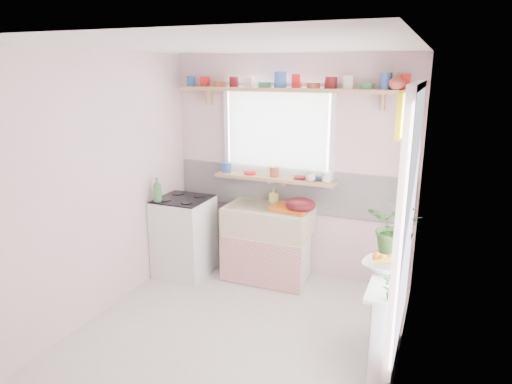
% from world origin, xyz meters
% --- Properties ---
extents(room, '(3.20, 3.20, 3.20)m').
position_xyz_m(room, '(0.66, 0.86, 1.37)').
color(room, silver).
rests_on(room, ground).
extents(sink_unit, '(0.95, 0.65, 1.11)m').
position_xyz_m(sink_unit, '(-0.15, 1.29, 0.43)').
color(sink_unit, white).
rests_on(sink_unit, ground).
extents(cooker, '(0.58, 0.58, 0.93)m').
position_xyz_m(cooker, '(-1.10, 1.05, 0.46)').
color(cooker, white).
rests_on(cooker, ground).
extents(radiator_ledge, '(0.22, 0.95, 0.78)m').
position_xyz_m(radiator_ledge, '(1.30, 0.20, 0.40)').
color(radiator_ledge, white).
rests_on(radiator_ledge, ground).
extents(windowsill, '(1.40, 0.22, 0.04)m').
position_xyz_m(windowsill, '(-0.15, 1.48, 1.14)').
color(windowsill, tan).
rests_on(windowsill, room).
extents(pine_shelf, '(2.52, 0.24, 0.04)m').
position_xyz_m(pine_shelf, '(0.00, 1.47, 2.12)').
color(pine_shelf, tan).
rests_on(pine_shelf, room).
extents(shelf_crockery, '(2.47, 0.11, 0.12)m').
position_xyz_m(shelf_crockery, '(0.00, 1.47, 2.20)').
color(shelf_crockery, '#3359A5').
rests_on(shelf_crockery, pine_shelf).
extents(sill_crockery, '(1.35, 0.11, 0.12)m').
position_xyz_m(sill_crockery, '(-0.15, 1.48, 1.22)').
color(sill_crockery, '#3359A5').
rests_on(sill_crockery, windowsill).
extents(dish_tray, '(0.45, 0.37, 0.04)m').
position_xyz_m(dish_tray, '(0.12, 1.30, 0.87)').
color(dish_tray, '#D45B12').
rests_on(dish_tray, sink_unit).
extents(colander, '(0.36, 0.36, 0.15)m').
position_xyz_m(colander, '(0.22, 1.28, 0.92)').
color(colander, '#550E14').
rests_on(colander, sink_unit).
extents(jade_plant, '(0.58, 0.55, 0.52)m').
position_xyz_m(jade_plant, '(1.29, 0.60, 1.04)').
color(jade_plant, '#335D25').
rests_on(jade_plant, radiator_ledge).
extents(fruit_bowl, '(0.35, 0.35, 0.08)m').
position_xyz_m(fruit_bowl, '(1.22, 0.27, 0.81)').
color(fruit_bowl, silver).
rests_on(fruit_bowl, radiator_ledge).
extents(herb_pot, '(0.11, 0.09, 0.19)m').
position_xyz_m(herb_pot, '(1.33, -0.20, 0.87)').
color(herb_pot, '#2B6C31').
rests_on(herb_pot, radiator_ledge).
extents(soap_bottle_sink, '(0.10, 0.10, 0.17)m').
position_xyz_m(soap_bottle_sink, '(-0.16, 1.50, 0.93)').
color(soap_bottle_sink, '#EFE66A').
rests_on(soap_bottle_sink, sink_unit).
extents(sill_cup, '(0.14, 0.14, 0.09)m').
position_xyz_m(sill_cup, '(0.28, 1.42, 1.20)').
color(sill_cup, silver).
rests_on(sill_cup, windowsill).
extents(sill_bowl, '(0.20, 0.20, 0.06)m').
position_xyz_m(sill_bowl, '(0.36, 1.54, 1.19)').
color(sill_bowl, '#345EAA').
rests_on(sill_bowl, windowsill).
extents(shelf_vase, '(0.18, 0.18, 0.17)m').
position_xyz_m(shelf_vase, '(1.11, 1.41, 2.22)').
color(shelf_vase, '#AD4335').
rests_on(shelf_vase, pine_shelf).
extents(cooker_bottle, '(0.12, 0.12, 0.27)m').
position_xyz_m(cooker_bottle, '(-1.28, 0.83, 1.05)').
color(cooker_bottle, '#3D7B41').
rests_on(cooker_bottle, cooker).
extents(fruit, '(0.20, 0.14, 0.10)m').
position_xyz_m(fruit, '(1.23, 0.28, 0.87)').
color(fruit, orange).
rests_on(fruit, fruit_bowl).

